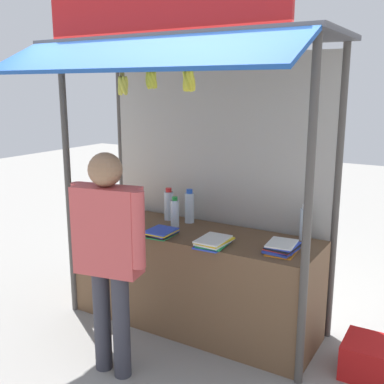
{
  "coord_description": "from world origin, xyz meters",
  "views": [
    {
      "loc": [
        2.0,
        -3.33,
        2.11
      ],
      "look_at": [
        0.0,
        0.0,
        1.23
      ],
      "focal_mm": 43.59,
      "sensor_mm": 36.0,
      "label": 1
    }
  ],
  "objects_px": {
    "water_bottle_mid_left": "(305,224)",
    "vendor_person": "(108,245)",
    "water_bottle_center": "(175,213)",
    "water_bottle_back_right": "(169,205)",
    "magazine_stack_front_right": "(107,216)",
    "banana_bunch_inner_left": "(123,85)",
    "magazine_stack_right": "(214,242)",
    "banana_bunch_leftmost": "(151,80)",
    "banana_bunch_rightmost": "(189,80)",
    "plastic_crate": "(370,359)",
    "magazine_stack_far_left": "(282,248)",
    "water_bottle_rear_center": "(189,207)",
    "magazine_stack_back_left": "(161,232)"
  },
  "relations": [
    {
      "from": "water_bottle_mid_left",
      "to": "vendor_person",
      "type": "xyz_separation_m",
      "value": [
        -1.04,
        -1.21,
        -0.01
      ]
    },
    {
      "from": "water_bottle_center",
      "to": "vendor_person",
      "type": "xyz_separation_m",
      "value": [
        0.08,
        -0.99,
        0.0
      ]
    },
    {
      "from": "vendor_person",
      "to": "water_bottle_mid_left",
      "type": "bearing_deg",
      "value": 38.07
    },
    {
      "from": "water_bottle_back_right",
      "to": "magazine_stack_front_right",
      "type": "xyz_separation_m",
      "value": [
        -0.55,
        -0.24,
        -0.12
      ]
    },
    {
      "from": "water_bottle_back_right",
      "to": "vendor_person",
      "type": "bearing_deg",
      "value": -78.01
    },
    {
      "from": "magazine_stack_front_right",
      "to": "banana_bunch_inner_left",
      "type": "height_order",
      "value": "banana_bunch_inner_left"
    },
    {
      "from": "water_bottle_mid_left",
      "to": "vendor_person",
      "type": "relative_size",
      "value": 0.18
    },
    {
      "from": "magazine_stack_right",
      "to": "banana_bunch_leftmost",
      "type": "height_order",
      "value": "banana_bunch_leftmost"
    },
    {
      "from": "banana_bunch_rightmost",
      "to": "banana_bunch_leftmost",
      "type": "relative_size",
      "value": 1.07
    },
    {
      "from": "banana_bunch_leftmost",
      "to": "water_bottle_back_right",
      "type": "bearing_deg",
      "value": 114.19
    },
    {
      "from": "banana_bunch_leftmost",
      "to": "plastic_crate",
      "type": "height_order",
      "value": "banana_bunch_leftmost"
    },
    {
      "from": "water_bottle_back_right",
      "to": "vendor_person",
      "type": "height_order",
      "value": "vendor_person"
    },
    {
      "from": "magazine_stack_far_left",
      "to": "banana_bunch_inner_left",
      "type": "bearing_deg",
      "value": -164.45
    },
    {
      "from": "magazine_stack_right",
      "to": "banana_bunch_leftmost",
      "type": "distance_m",
      "value": 1.34
    },
    {
      "from": "plastic_crate",
      "to": "vendor_person",
      "type": "bearing_deg",
      "value": -150.32
    },
    {
      "from": "water_bottle_back_right",
      "to": "magazine_stack_far_left",
      "type": "height_order",
      "value": "water_bottle_back_right"
    },
    {
      "from": "water_bottle_center",
      "to": "magazine_stack_far_left",
      "type": "distance_m",
      "value": 1.08
    },
    {
      "from": "plastic_crate",
      "to": "water_bottle_rear_center",
      "type": "bearing_deg",
      "value": 173.12
    },
    {
      "from": "magazine_stack_right",
      "to": "banana_bunch_inner_left",
      "type": "distance_m",
      "value": 1.41
    },
    {
      "from": "water_bottle_back_right",
      "to": "magazine_stack_back_left",
      "type": "bearing_deg",
      "value": -64.31
    },
    {
      "from": "water_bottle_back_right",
      "to": "magazine_stack_right",
      "type": "distance_m",
      "value": 0.84
    },
    {
      "from": "magazine_stack_front_right",
      "to": "banana_bunch_inner_left",
      "type": "bearing_deg",
      "value": -34.78
    },
    {
      "from": "banana_bunch_inner_left",
      "to": "plastic_crate",
      "type": "xyz_separation_m",
      "value": [
        1.89,
        0.46,
        -1.99
      ]
    },
    {
      "from": "water_bottle_mid_left",
      "to": "vendor_person",
      "type": "bearing_deg",
      "value": -130.81
    },
    {
      "from": "water_bottle_rear_center",
      "to": "plastic_crate",
      "type": "xyz_separation_m",
      "value": [
        1.69,
        -0.2,
        -0.89
      ]
    },
    {
      "from": "banana_bunch_rightmost",
      "to": "water_bottle_mid_left",
      "type": "bearing_deg",
      "value": 46.78
    },
    {
      "from": "water_bottle_back_right",
      "to": "plastic_crate",
      "type": "height_order",
      "value": "water_bottle_back_right"
    },
    {
      "from": "water_bottle_center",
      "to": "plastic_crate",
      "type": "xyz_separation_m",
      "value": [
        1.74,
        -0.03,
        -0.87
      ]
    },
    {
      "from": "magazine_stack_back_left",
      "to": "plastic_crate",
      "type": "bearing_deg",
      "value": 8.48
    },
    {
      "from": "magazine_stack_far_left",
      "to": "banana_bunch_leftmost",
      "type": "relative_size",
      "value": 1.11
    },
    {
      "from": "banana_bunch_leftmost",
      "to": "plastic_crate",
      "type": "xyz_separation_m",
      "value": [
        1.62,
        0.46,
        -2.03
      ]
    },
    {
      "from": "water_bottle_mid_left",
      "to": "magazine_stack_right",
      "type": "relative_size",
      "value": 0.92
    },
    {
      "from": "water_bottle_rear_center",
      "to": "magazine_stack_front_right",
      "type": "height_order",
      "value": "water_bottle_rear_center"
    },
    {
      "from": "water_bottle_rear_center",
      "to": "banana_bunch_rightmost",
      "type": "relative_size",
      "value": 1.13
    },
    {
      "from": "water_bottle_mid_left",
      "to": "banana_bunch_rightmost",
      "type": "distance_m",
      "value": 1.5
    },
    {
      "from": "water_bottle_center",
      "to": "magazine_stack_front_right",
      "type": "relative_size",
      "value": 0.9
    },
    {
      "from": "water_bottle_back_right",
      "to": "banana_bunch_inner_left",
      "type": "relative_size",
      "value": 0.99
    },
    {
      "from": "magazine_stack_far_left",
      "to": "vendor_person",
      "type": "xyz_separation_m",
      "value": [
        -0.99,
        -0.83,
        0.09
      ]
    },
    {
      "from": "water_bottle_center",
      "to": "water_bottle_back_right",
      "type": "bearing_deg",
      "value": 138.19
    },
    {
      "from": "water_bottle_center",
      "to": "banana_bunch_leftmost",
      "type": "xyz_separation_m",
      "value": [
        0.12,
        -0.49,
        1.15
      ]
    },
    {
      "from": "water_bottle_center",
      "to": "water_bottle_mid_left",
      "type": "relative_size",
      "value": 0.91
    },
    {
      "from": "magazine_stack_right",
      "to": "banana_bunch_inner_left",
      "type": "xyz_separation_m",
      "value": [
        -0.7,
        -0.21,
        1.21
      ]
    },
    {
      "from": "water_bottle_back_right",
      "to": "plastic_crate",
      "type": "bearing_deg",
      "value": -5.42
    },
    {
      "from": "water_bottle_rear_center",
      "to": "banana_bunch_rightmost",
      "type": "distance_m",
      "value": 1.37
    },
    {
      "from": "magazine_stack_front_right",
      "to": "banana_bunch_rightmost",
      "type": "height_order",
      "value": "banana_bunch_rightmost"
    },
    {
      "from": "water_bottle_mid_left",
      "to": "banana_bunch_inner_left",
      "type": "relative_size",
      "value": 0.96
    },
    {
      "from": "magazine_stack_back_left",
      "to": "magazine_stack_front_right",
      "type": "bearing_deg",
      "value": 165.98
    },
    {
      "from": "banana_bunch_inner_left",
      "to": "banana_bunch_leftmost",
      "type": "bearing_deg",
      "value": -0.41
    },
    {
      "from": "water_bottle_rear_center",
      "to": "banana_bunch_leftmost",
      "type": "distance_m",
      "value": 1.32
    },
    {
      "from": "water_bottle_mid_left",
      "to": "magazine_stack_right",
      "type": "xyz_separation_m",
      "value": [
        -0.57,
        -0.51,
        -0.11
      ]
    }
  ]
}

